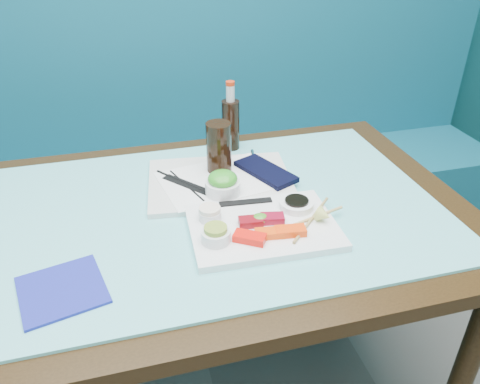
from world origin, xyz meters
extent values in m
cube|color=#10556A|center=(0.00, 2.22, 0.23)|extent=(3.00, 0.55, 0.45)
cube|color=#10556A|center=(0.00, 2.44, 0.70)|extent=(3.00, 0.12, 0.95)
cube|color=black|center=(0.00, 1.45, 0.73)|extent=(1.40, 0.90, 0.04)
cylinder|color=black|center=(0.62, 1.08, 0.35)|extent=(0.06, 0.06, 0.71)
cylinder|color=black|center=(-0.62, 1.82, 0.35)|extent=(0.06, 0.06, 0.71)
cylinder|color=black|center=(0.62, 1.82, 0.35)|extent=(0.06, 0.06, 0.71)
cube|color=#64C6C9|center=(0.00, 1.45, 0.75)|extent=(1.22, 0.76, 0.01)
cube|color=white|center=(0.12, 1.32, 0.77)|extent=(0.36, 0.27, 0.02)
cube|color=red|center=(0.07, 1.27, 0.79)|extent=(0.08, 0.07, 0.02)
cube|color=#FF480A|center=(0.12, 1.27, 0.78)|extent=(0.07, 0.04, 0.02)
cube|color=#FF400A|center=(0.17, 1.27, 0.78)|extent=(0.08, 0.04, 0.02)
cube|color=maroon|center=(0.09, 1.33, 0.79)|extent=(0.06, 0.04, 0.02)
cube|color=maroon|center=(0.14, 1.33, 0.79)|extent=(0.06, 0.05, 0.02)
ellipsoid|color=#3F8E20|center=(0.11, 1.33, 0.79)|extent=(0.05, 0.05, 0.02)
cylinder|color=white|center=(-0.01, 1.29, 0.79)|extent=(0.08, 0.08, 0.03)
cylinder|color=olive|center=(-0.01, 1.29, 0.81)|extent=(0.07, 0.07, 0.01)
cylinder|color=silver|center=(0.00, 1.38, 0.79)|extent=(0.07, 0.07, 0.02)
cylinder|color=beige|center=(0.00, 1.38, 0.81)|extent=(0.07, 0.07, 0.01)
cylinder|color=white|center=(0.22, 1.37, 0.79)|extent=(0.11, 0.11, 0.02)
cylinder|color=black|center=(0.22, 1.37, 0.80)|extent=(0.07, 0.07, 0.01)
cone|color=#D3D565|center=(0.26, 1.29, 0.80)|extent=(0.05, 0.05, 0.04)
cube|color=black|center=(0.10, 1.43, 0.78)|extent=(0.14, 0.03, 0.00)
cylinder|color=tan|center=(0.23, 1.31, 0.78)|extent=(0.21, 0.07, 0.01)
cylinder|color=#9B8049|center=(0.24, 1.31, 0.78)|extent=(0.16, 0.16, 0.01)
cube|color=silver|center=(0.06, 1.57, 0.77)|extent=(0.44, 0.35, 0.02)
cube|color=white|center=(0.06, 1.57, 0.77)|extent=(0.36, 0.28, 0.00)
cylinder|color=white|center=(0.05, 1.49, 0.79)|extent=(0.10, 0.10, 0.04)
ellipsoid|color=#2E9322|center=(0.05, 1.49, 0.82)|extent=(0.11, 0.11, 0.04)
cylinder|color=black|center=(0.07, 1.62, 0.85)|extent=(0.09, 0.09, 0.15)
cube|color=black|center=(0.20, 1.57, 0.78)|extent=(0.16, 0.21, 0.02)
cylinder|color=white|center=(0.19, 1.67, 0.78)|extent=(0.03, 0.08, 0.01)
cylinder|color=black|center=(-0.03, 1.56, 0.78)|extent=(0.07, 0.19, 0.01)
cylinder|color=black|center=(-0.03, 1.56, 0.78)|extent=(0.16, 0.21, 0.01)
cube|color=black|center=(-0.03, 1.56, 0.78)|extent=(0.13, 0.15, 0.00)
cylinder|color=black|center=(0.15, 1.79, 0.84)|extent=(0.07, 0.07, 0.16)
cylinder|color=silver|center=(0.15, 1.79, 0.94)|extent=(0.03, 0.03, 0.05)
cylinder|color=red|center=(0.15, 1.79, 0.98)|extent=(0.03, 0.03, 0.01)
cube|color=navy|center=(-0.35, 1.23, 0.76)|extent=(0.20, 0.20, 0.01)
camera|label=1|loc=(-0.18, 0.44, 1.43)|focal=35.00mm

